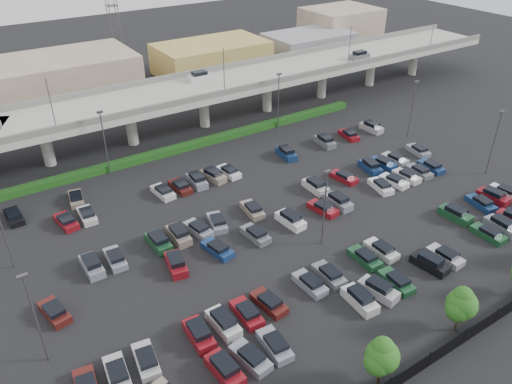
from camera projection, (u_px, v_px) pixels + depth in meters
ground at (284, 213)px, 67.89m from camera, size 280.00×280.00×0.00m
overpass at (177, 96)px, 87.10m from camera, size 150.00×13.00×15.80m
hedge at (198, 143)px, 85.51m from camera, size 66.00×1.60×1.10m
fence at (457, 342)px, 47.34m from camera, size 70.00×0.10×2.00m
tree_row at (455, 309)px, 47.39m from camera, size 65.07×3.66×5.94m
parked_cars at (299, 227)px, 64.14m from camera, size 63.08×41.66×1.67m
light_poles at (250, 176)px, 64.16m from camera, size 66.90×48.38×10.30m
distant_buildings at (172, 61)px, 116.03m from camera, size 138.00×24.00×9.00m
comm_tower at (111, 3)px, 114.70m from camera, size 2.40×2.40×30.00m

